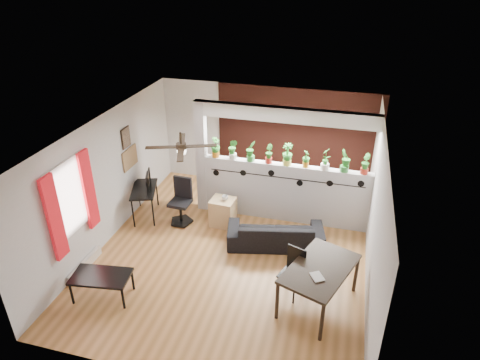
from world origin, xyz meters
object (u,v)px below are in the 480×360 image
object	(u,v)px
potted_plant_0	(215,147)
potted_plant_5	(306,158)
cube_shelf	(223,212)
potted_plant_2	(251,150)
office_chair	(181,204)
potted_plant_6	(326,158)
potted_plant_8	(365,163)
sofa	(275,233)
folding_chair	(294,268)
potted_plant_7	(345,160)
potted_plant_4	(287,154)
dining_table	(320,272)
coffee_table	(101,278)
potted_plant_1	(233,148)
potted_plant_3	(269,153)
ceiling_fan	(181,148)
cup	(225,198)
computer_desk	(144,191)

from	to	relation	value
potted_plant_0	potted_plant_5	bearing A→B (deg)	0.00
potted_plant_0	cube_shelf	bearing A→B (deg)	-60.50
potted_plant_2	potted_plant_5	bearing A→B (deg)	-0.00
office_chair	potted_plant_6	bearing A→B (deg)	13.34
potted_plant_6	potted_plant_8	world-z (taller)	potted_plant_6
sofa	folding_chair	xyz separation A→B (m)	(0.56, -1.32, 0.27)
potted_plant_7	cube_shelf	xyz separation A→B (m)	(-2.44, -0.57, -1.29)
potted_plant_4	dining_table	xyz separation A→B (m)	(0.99, -2.49, -0.90)
potted_plant_7	cube_shelf	size ratio (longest dim) A/B	0.78
coffee_table	dining_table	bearing A→B (deg)	12.16
potted_plant_5	office_chair	xyz separation A→B (m)	(-2.56, -0.70, -1.09)
potted_plant_6	potted_plant_7	size ratio (longest dim) A/B	1.00
potted_plant_1	potted_plant_3	distance (m)	0.79
potted_plant_5	folding_chair	size ratio (longest dim) A/B	0.40
potted_plant_5	potted_plant_6	distance (m)	0.40
potted_plant_5	potted_plant_6	xyz separation A→B (m)	(0.40, 0.00, 0.06)
potted_plant_7	folding_chair	distance (m)	2.63
cube_shelf	dining_table	world-z (taller)	dining_table
potted_plant_0	cube_shelf	xyz separation A→B (m)	(0.32, -0.57, -1.28)
potted_plant_5	office_chair	size ratio (longest dim) A/B	0.36
potted_plant_3	sofa	world-z (taller)	potted_plant_3
ceiling_fan	potted_plant_8	size ratio (longest dim) A/B	2.73
dining_table	coffee_table	bearing A→B (deg)	-167.84
potted_plant_2	folding_chair	world-z (taller)	potted_plant_2
ceiling_fan	dining_table	size ratio (longest dim) A/B	0.73
potted_plant_0	potted_plant_8	distance (m)	3.16
dining_table	potted_plant_8	bearing A→B (deg)	76.78
potted_plant_0	sofa	size ratio (longest dim) A/B	0.24
potted_plant_1	folding_chair	size ratio (longest dim) A/B	0.50
potted_plant_5	office_chair	bearing A→B (deg)	-164.69
folding_chair	potted_plant_0	bearing A→B (deg)	132.58
ceiling_fan	potted_plant_8	world-z (taller)	ceiling_fan
potted_plant_6	cup	distance (m)	2.28
potted_plant_6	coffee_table	xyz separation A→B (m)	(-3.40, -3.27, -1.19)
potted_plant_8	coffee_table	xyz separation A→B (m)	(-4.19, -3.27, -1.17)
coffee_table	potted_plant_6	bearing A→B (deg)	43.91
potted_plant_5	potted_plant_8	bearing A→B (deg)	0.00
ceiling_fan	potted_plant_5	bearing A→B (deg)	42.06
cube_shelf	dining_table	bearing A→B (deg)	-36.91
potted_plant_7	folding_chair	bearing A→B (deg)	-105.42
potted_plant_2	computer_desk	distance (m)	2.55
folding_chair	ceiling_fan	bearing A→B (deg)	166.53
ceiling_fan	potted_plant_1	xyz separation A→B (m)	(0.42, 1.80, -0.72)
potted_plant_2	potted_plant_6	bearing A→B (deg)	-0.00
potted_plant_2	office_chair	distance (m)	1.92
ceiling_fan	potted_plant_2	xyz separation A→B (m)	(0.81, 1.80, -0.72)
sofa	computer_desk	bearing A→B (deg)	-18.45
potted_plant_4	office_chair	xyz separation A→B (m)	(-2.17, -0.70, -1.15)
potted_plant_2	folding_chair	xyz separation A→B (m)	(1.34, -2.31, -1.05)
potted_plant_5	folding_chair	distance (m)	2.53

